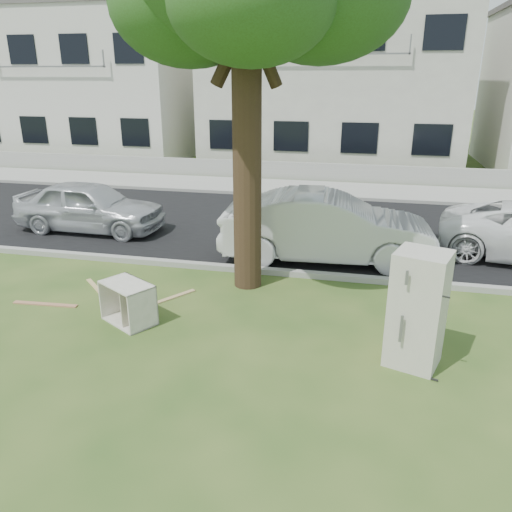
% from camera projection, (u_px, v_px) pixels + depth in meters
% --- Properties ---
extents(ground, '(120.00, 120.00, 0.00)m').
position_uv_depth(ground, '(246.00, 328.00, 8.26)').
color(ground, '#2B4B1A').
extents(road, '(120.00, 7.00, 0.01)m').
position_uv_depth(road, '(297.00, 227.00, 13.76)').
color(road, black).
rests_on(road, ground).
extents(kerb_near, '(120.00, 0.18, 0.12)m').
position_uv_depth(kerb_near, '(273.00, 274.00, 10.51)').
color(kerb_near, gray).
rests_on(kerb_near, ground).
extents(kerb_far, '(120.00, 0.18, 0.12)m').
position_uv_depth(kerb_far, '(312.00, 198.00, 17.02)').
color(kerb_far, gray).
rests_on(kerb_far, ground).
extents(sidewalk, '(120.00, 2.80, 0.01)m').
position_uv_depth(sidewalk, '(316.00, 189.00, 18.35)').
color(sidewalk, gray).
rests_on(sidewalk, ground).
extents(low_wall, '(120.00, 0.15, 0.70)m').
position_uv_depth(low_wall, '(321.00, 172.00, 19.70)').
color(low_wall, gray).
rests_on(low_wall, ground).
extents(townhouse_left, '(10.20, 8.16, 7.04)m').
position_uv_depth(townhouse_left, '(99.00, 84.00, 25.57)').
color(townhouse_left, silver).
rests_on(townhouse_left, ground).
extents(townhouse_center, '(11.22, 8.16, 7.44)m').
position_uv_depth(townhouse_center, '(335.00, 80.00, 23.04)').
color(townhouse_center, beige).
rests_on(townhouse_center, ground).
extents(fridge, '(0.88, 0.85, 1.71)m').
position_uv_depth(fridge, '(418.00, 309.00, 7.00)').
color(fridge, silver).
rests_on(fridge, ground).
extents(cabinet, '(1.06, 0.94, 0.70)m').
position_uv_depth(cabinet, '(128.00, 303.00, 8.37)').
color(cabinet, white).
rests_on(cabinet, ground).
extents(plank_a, '(1.23, 0.18, 0.02)m').
position_uv_depth(plank_a, '(45.00, 304.00, 9.10)').
color(plank_a, '#A57150').
rests_on(plank_a, ground).
extents(plank_b, '(0.70, 0.68, 0.02)m').
position_uv_depth(plank_b, '(95.00, 286.00, 9.87)').
color(plank_b, tan).
rests_on(plank_b, ground).
extents(plank_c, '(0.57, 0.78, 0.02)m').
position_uv_depth(plank_c, '(175.00, 296.00, 9.42)').
color(plank_c, tan).
rests_on(plank_c, ground).
extents(car_center, '(4.78, 1.96, 1.54)m').
position_uv_depth(car_center, '(327.00, 227.00, 11.06)').
color(car_center, beige).
rests_on(car_center, ground).
extents(car_left, '(3.98, 1.67, 1.35)m').
position_uv_depth(car_left, '(90.00, 206.00, 13.24)').
color(car_left, '#B3B6BB').
rests_on(car_left, ground).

